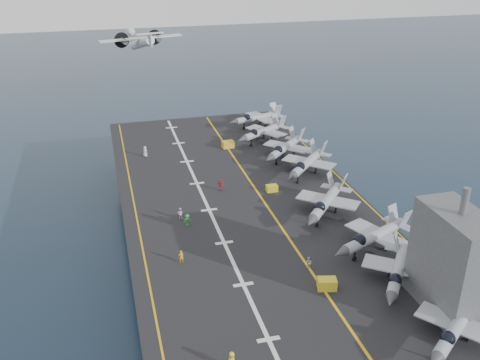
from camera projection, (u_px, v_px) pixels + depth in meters
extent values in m
plane|color=#142135|center=(246.00, 261.00, 87.99)|extent=(500.00, 500.00, 0.00)
cube|color=#56595E|center=(246.00, 235.00, 85.90)|extent=(36.00, 90.00, 10.00)
cube|color=black|center=(247.00, 206.00, 83.73)|extent=(38.00, 92.00, 0.40)
cube|color=gold|center=(265.00, 203.00, 84.34)|extent=(0.35, 90.00, 0.02)
cube|color=silver|center=(209.00, 210.00, 82.23)|extent=(0.50, 90.00, 0.02)
cube|color=gold|center=(137.00, 219.00, 79.65)|extent=(0.25, 90.00, 0.02)
cube|color=gold|center=(355.00, 192.00, 87.98)|extent=(0.25, 90.00, 0.02)
imported|color=gold|center=(181.00, 257.00, 68.69)|extent=(1.14, 0.83, 1.77)
imported|color=silver|center=(180.00, 213.00, 79.36)|extent=(1.27, 1.07, 1.80)
imported|color=#268C33|center=(187.00, 220.00, 77.49)|extent=(1.26, 1.01, 1.84)
imported|color=red|center=(221.00, 185.00, 88.10)|extent=(1.42, 1.17, 2.03)
imported|color=silver|center=(145.00, 151.00, 101.73)|extent=(1.41, 1.45, 2.03)
imported|color=beige|center=(309.00, 263.00, 67.39)|extent=(0.93, 1.16, 1.69)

